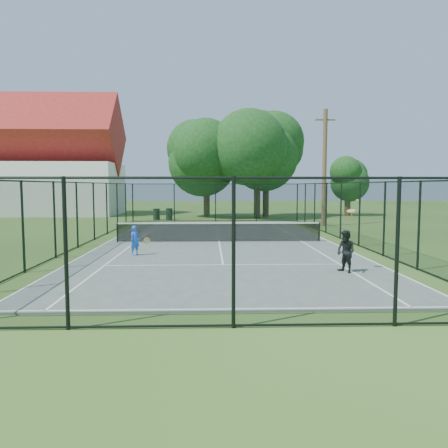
{
  "coord_description": "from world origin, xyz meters",
  "views": [
    {
      "loc": [
        -0.47,
        -21.45,
        2.81
      ],
      "look_at": [
        0.14,
        -3.0,
        1.2
      ],
      "focal_mm": 35.0,
      "sensor_mm": 36.0,
      "label": 1
    }
  ],
  "objects_px": {
    "trash_bin_left": "(156,214)",
    "player_black": "(346,251)",
    "player_blue": "(135,241)",
    "tennis_net": "(219,231)",
    "trash_bin_right": "(169,214)",
    "utility_pole": "(324,167)"
  },
  "relations": [
    {
      "from": "player_black",
      "to": "player_blue",
      "type": "bearing_deg",
      "value": 153.08
    },
    {
      "from": "player_blue",
      "to": "player_black",
      "type": "height_order",
      "value": "player_black"
    },
    {
      "from": "tennis_net",
      "to": "player_black",
      "type": "height_order",
      "value": "player_black"
    },
    {
      "from": "tennis_net",
      "to": "trash_bin_left",
      "type": "xyz_separation_m",
      "value": [
        -4.86,
        14.69,
        -0.1
      ]
    },
    {
      "from": "trash_bin_left",
      "to": "tennis_net",
      "type": "bearing_deg",
      "value": -71.69
    },
    {
      "from": "trash_bin_left",
      "to": "player_blue",
      "type": "relative_size",
      "value": 0.8
    },
    {
      "from": "trash_bin_right",
      "to": "utility_pole",
      "type": "height_order",
      "value": "utility_pole"
    },
    {
      "from": "tennis_net",
      "to": "trash_bin_left",
      "type": "height_order",
      "value": "tennis_net"
    },
    {
      "from": "trash_bin_left",
      "to": "player_black",
      "type": "relative_size",
      "value": 0.41
    },
    {
      "from": "trash_bin_left",
      "to": "trash_bin_right",
      "type": "distance_m",
      "value": 1.05
    },
    {
      "from": "tennis_net",
      "to": "utility_pole",
      "type": "distance_m",
      "value": 12.28
    },
    {
      "from": "tennis_net",
      "to": "trash_bin_left",
      "type": "distance_m",
      "value": 15.47
    },
    {
      "from": "tennis_net",
      "to": "utility_pole",
      "type": "height_order",
      "value": "utility_pole"
    },
    {
      "from": "utility_pole",
      "to": "player_blue",
      "type": "relative_size",
      "value": 6.85
    },
    {
      "from": "trash_bin_right",
      "to": "player_black",
      "type": "xyz_separation_m",
      "value": [
        7.68,
        -22.51,
        0.25
      ]
    },
    {
      "from": "trash_bin_right",
      "to": "utility_pole",
      "type": "relative_size",
      "value": 0.12
    },
    {
      "from": "tennis_net",
      "to": "trash_bin_right",
      "type": "relative_size",
      "value": 10.41
    },
    {
      "from": "trash_bin_right",
      "to": "player_black",
      "type": "relative_size",
      "value": 0.42
    },
    {
      "from": "player_blue",
      "to": "player_black",
      "type": "relative_size",
      "value": 0.51
    },
    {
      "from": "tennis_net",
      "to": "trash_bin_right",
      "type": "xyz_separation_m",
      "value": [
        -3.81,
        14.65,
        -0.09
      ]
    },
    {
      "from": "utility_pole",
      "to": "player_blue",
      "type": "bearing_deg",
      "value": -129.88
    },
    {
      "from": "tennis_net",
      "to": "player_blue",
      "type": "height_order",
      "value": "player_blue"
    }
  ]
}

